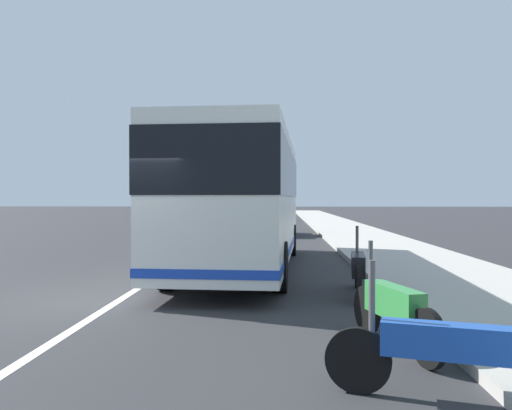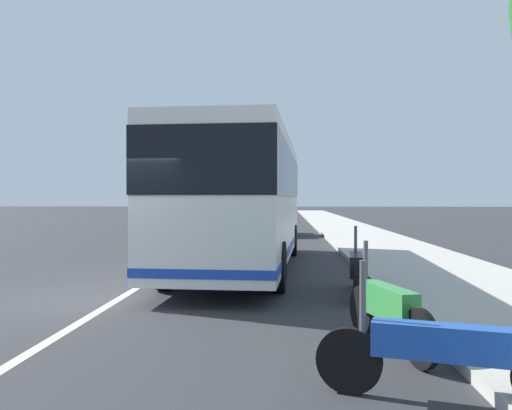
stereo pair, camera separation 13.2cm
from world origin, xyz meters
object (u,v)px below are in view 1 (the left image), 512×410
object	(u,v)px
coach_bus	(244,194)
car_oncoming	(268,208)
car_behind_bus	(200,216)
motorcycle_nearest_curb	(393,309)
motorcycle_far_end	(358,269)
motorcycle_angled	(452,352)
car_ahead_same_lane	(264,212)
car_far_distant	(274,222)

from	to	relation	value
coach_bus	car_oncoming	bearing A→B (deg)	3.74
car_behind_bus	coach_bus	bearing A→B (deg)	10.60
coach_bus	motorcycle_nearest_curb	size ratio (longest dim) A/B	5.00
coach_bus	motorcycle_far_end	size ratio (longest dim) A/B	4.64
coach_bus	car_behind_bus	size ratio (longest dim) A/B	2.26
coach_bus	motorcycle_far_end	xyz separation A→B (m)	(-3.53, -2.43, -1.47)
motorcycle_nearest_curb	car_oncoming	world-z (taller)	car_oncoming
motorcycle_far_end	car_behind_bus	xyz separation A→B (m)	(22.14, 6.53, 0.25)
motorcycle_far_end	motorcycle_angled	bearing A→B (deg)	-172.42
car_behind_bus	car_oncoming	size ratio (longest dim) A/B	1.03
car_ahead_same_lane	motorcycle_angled	bearing A→B (deg)	-177.57
coach_bus	motorcycle_far_end	world-z (taller)	coach_bus
coach_bus	car_far_distant	distance (m)	12.41
coach_bus	car_oncoming	size ratio (longest dim) A/B	2.33
car_far_distant	car_ahead_same_lane	world-z (taller)	car_ahead_same_lane
motorcycle_angled	car_ahead_same_lane	xyz separation A→B (m)	(41.10, 2.95, 0.22)
motorcycle_far_end	car_ahead_same_lane	world-z (taller)	car_ahead_same_lane
motorcycle_angled	motorcycle_nearest_curb	size ratio (longest dim) A/B	1.08
car_behind_bus	car_ahead_same_lane	size ratio (longest dim) A/B	1.09
coach_bus	car_far_distant	xyz separation A→B (m)	(12.33, -0.66, -1.28)
car_ahead_same_lane	car_oncoming	bearing A→B (deg)	-1.93
motorcycle_far_end	car_far_distant	xyz separation A→B (m)	(15.85, 1.78, 0.18)
car_behind_bus	motorcycle_angled	bearing A→B (deg)	11.71
car_behind_bus	car_oncoming	distance (m)	26.94
motorcycle_far_end	car_behind_bus	distance (m)	23.08
motorcycle_angled	car_far_distant	xyz separation A→B (m)	(21.10, 1.82, 0.21)
car_behind_bus	car_ahead_same_lane	xyz separation A→B (m)	(13.72, -3.62, -0.05)
motorcycle_far_end	car_ahead_same_lane	xyz separation A→B (m)	(35.86, 2.90, 0.19)
coach_bus	motorcycle_angled	world-z (taller)	coach_bus
car_oncoming	car_far_distant	bearing A→B (deg)	179.20
motorcycle_far_end	coach_bus	bearing A→B (deg)	41.68
motorcycle_angled	car_ahead_same_lane	size ratio (longest dim) A/B	0.53
motorcycle_nearest_curb	motorcycle_far_end	xyz separation A→B (m)	(3.54, -0.10, 0.01)
motorcycle_far_end	car_far_distant	distance (m)	15.96
motorcycle_nearest_curb	car_behind_bus	size ratio (longest dim) A/B	0.45
motorcycle_nearest_curb	car_ahead_same_lane	xyz separation A→B (m)	(39.40, 2.80, 0.20)
car_far_distant	car_behind_bus	size ratio (longest dim) A/B	0.89
motorcycle_nearest_curb	motorcycle_angled	bearing A→B (deg)	168.74
motorcycle_angled	motorcycle_nearest_curb	world-z (taller)	motorcycle_nearest_curb
motorcycle_nearest_curb	car_far_distant	distance (m)	19.47
motorcycle_angled	car_oncoming	world-z (taller)	car_oncoming
car_behind_bus	motorcycle_nearest_curb	bearing A→B (deg)	12.25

